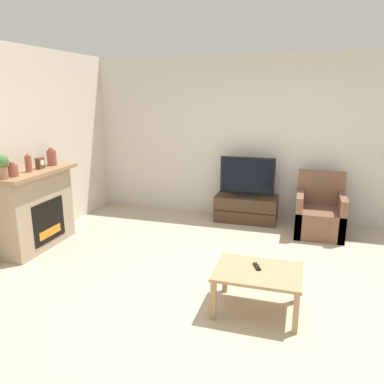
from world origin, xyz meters
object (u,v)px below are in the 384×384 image
at_px(potted_plant, 2,165).
at_px(tv_stand, 246,208).
at_px(armchair, 319,215).
at_px(coffee_table, 258,276).
at_px(tv, 247,178).
at_px(mantel_vase_centre_left, 28,163).
at_px(mantel_vase_right, 52,157).
at_px(fireplace, 37,209).
at_px(mantel_clock, 40,163).
at_px(mantel_vase_left, 12,170).
at_px(remote, 257,267).

height_order(potted_plant, tv_stand, potted_plant).
xyz_separation_m(armchair, coffee_table, (-0.64, -2.40, 0.07)).
bearing_deg(tv, coffee_table, -78.93).
xyz_separation_m(mantel_vase_centre_left, mantel_vase_right, (0.00, 0.48, 0.01)).
xyz_separation_m(potted_plant, tv, (2.56, 2.45, -0.52)).
xyz_separation_m(fireplace, mantel_clock, (0.02, 0.13, 0.61)).
bearing_deg(tv, mantel_vase_left, -138.10).
relative_size(mantel_vase_right, armchair, 0.29).
height_order(fireplace, tv_stand, fireplace).
distance_m(mantel_vase_left, mantel_vase_centre_left, 0.29).
bearing_deg(tv, potted_plant, -136.19).
xyz_separation_m(fireplace, remote, (3.07, -0.67, -0.12)).
distance_m(fireplace, potted_plant, 0.89).
bearing_deg(mantel_clock, mantel_vase_right, 90.17).
bearing_deg(remote, mantel_vase_left, 151.33).
bearing_deg(coffee_table, mantel_vase_centre_left, 168.35).
bearing_deg(potted_plant, tv_stand, 43.84).
bearing_deg(mantel_vase_centre_left, fireplace, 99.96).
relative_size(mantel_vase_right, potted_plant, 0.87).
bearing_deg(mantel_clock, coffee_table, -15.57).
bearing_deg(mantel_vase_centre_left, mantel_clock, 89.80).
bearing_deg(mantel_vase_left, armchair, 28.97).
relative_size(mantel_vase_left, mantel_clock, 1.28).
bearing_deg(coffee_table, tv, 101.07).
bearing_deg(tv_stand, fireplace, -143.35).
relative_size(mantel_vase_centre_left, coffee_table, 0.29).
relative_size(fireplace, coffee_table, 1.53).
height_order(tv_stand, coffee_table, tv_stand).
bearing_deg(tv_stand, mantel_vase_left, -138.07).
bearing_deg(remote, tv_stand, 77.57).
xyz_separation_m(mantel_vase_right, tv, (2.56, 1.53, -0.47)).
bearing_deg(tv, remote, -79.11).
relative_size(mantel_clock, remote, 0.98).
height_order(mantel_vase_left, mantel_clock, mantel_vase_left).
bearing_deg(tv_stand, potted_plant, -136.16).
bearing_deg(mantel_clock, tv, 34.94).
height_order(fireplace, mantel_vase_right, mantel_vase_right).
distance_m(mantel_vase_left, mantel_vase_right, 0.76).
bearing_deg(tv_stand, remote, -79.12).
xyz_separation_m(mantel_vase_left, mantel_clock, (0.00, 0.51, -0.01)).
height_order(mantel_clock, coffee_table, mantel_clock).
bearing_deg(remote, fireplace, 144.42).
bearing_deg(mantel_vase_left, potted_plant, -90.00).
height_order(mantel_vase_centre_left, mantel_vase_right, mantel_vase_right).
distance_m(mantel_vase_right, potted_plant, 0.92).
relative_size(mantel_clock, tv, 0.17).
height_order(fireplace, coffee_table, fireplace).
xyz_separation_m(tv_stand, remote, (0.50, -2.58, 0.22)).
bearing_deg(mantel_vase_centre_left, mantel_vase_right, 90.00).
bearing_deg(mantel_vase_right, tv, 30.93).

